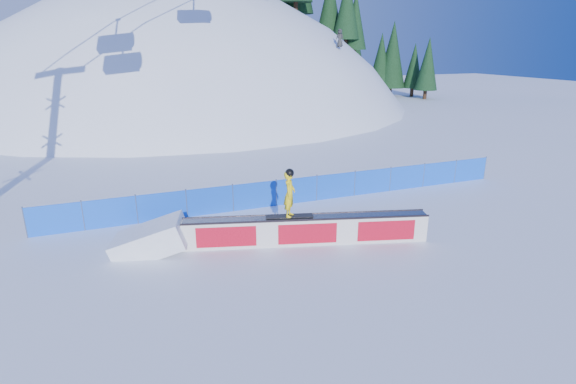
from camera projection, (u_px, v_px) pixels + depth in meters
name	position (u px, v px, depth m)	size (l,w,h in m)	color
ground	(342.00, 241.00, 16.74)	(160.00, 160.00, 0.00)	white
snow_hill	(190.00, 242.00, 59.62)	(64.00, 64.00, 64.00)	white
treeline	(352.00, 21.00, 59.00)	(23.38, 9.65, 21.93)	black
safety_fence	(297.00, 191.00, 20.55)	(22.05, 0.05, 1.30)	blue
rail_box	(307.00, 230.00, 16.36)	(8.77, 2.96, 1.07)	silver
snow_ramp	(152.00, 250.00, 16.00)	(2.48, 1.65, 0.93)	white
snowboarder	(290.00, 194.00, 15.86)	(1.74, 0.75, 1.79)	black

